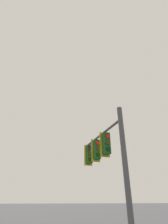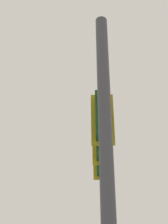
{
  "view_description": "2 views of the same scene",
  "coord_description": "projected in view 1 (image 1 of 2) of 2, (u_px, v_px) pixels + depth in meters",
  "views": [
    {
      "loc": [
        -11.95,
        -4.68,
        1.94
      ],
      "look_at": [
        -1.45,
        -8.41,
        7.66
      ],
      "focal_mm": 28.0,
      "sensor_mm": 36.0,
      "label": 1
    },
    {
      "loc": [
        -10.21,
        -8.48,
        1.25
      ],
      "look_at": [
        -3.48,
        -8.23,
        5.04
      ],
      "focal_mm": 50.0,
      "sensor_mm": 36.0,
      "label": 2
    }
  ],
  "objects": [
    {
      "name": "signal_pole_near",
      "position": [
        104.0,
        154.0,
        8.95
      ],
      "size": [
        4.62,
        0.54,
        5.85
      ],
      "color": "#47474C",
      "rests_on": "ground_plane"
    }
  ]
}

